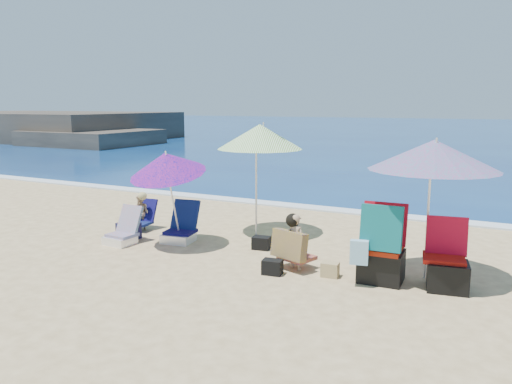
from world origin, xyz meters
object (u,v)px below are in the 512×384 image
at_px(umbrella_blue, 166,164).
at_px(person_center, 293,243).
at_px(chair_rainbow, 123,234).
at_px(camp_chair_left, 447,268).
at_px(chair_navy, 181,231).
at_px(umbrella_turquoise, 434,155).
at_px(person_left, 142,212).
at_px(umbrella_striped, 260,137).
at_px(furled_umbrella, 374,239).
at_px(camp_chair_right, 381,253).

xyz_separation_m(umbrella_blue, person_center, (2.45, -0.12, -1.07)).
bearing_deg(chair_rainbow, umbrella_blue, 12.38).
bearing_deg(camp_chair_left, chair_navy, 176.13).
relative_size(umbrella_blue, person_center, 2.09).
bearing_deg(umbrella_turquoise, umbrella_blue, -175.59).
xyz_separation_m(chair_navy, person_left, (-1.20, 0.36, 0.16)).
bearing_deg(umbrella_striped, person_center, -49.57).
distance_m(chair_navy, chair_rainbow, 1.04).
height_order(umbrella_turquoise, chair_rainbow, umbrella_turquoise).
xyz_separation_m(umbrella_striped, furled_umbrella, (2.64, -1.62, -1.28)).
height_order(umbrella_blue, chair_rainbow, umbrella_blue).
height_order(umbrella_turquoise, person_left, umbrella_turquoise).
xyz_separation_m(camp_chair_left, camp_chair_right, (-0.89, -0.13, 0.13)).
bearing_deg(chair_navy, umbrella_blue, -84.30).
xyz_separation_m(umbrella_striped, camp_chair_right, (2.73, -1.58, -1.48)).
bearing_deg(umbrella_blue, chair_navy, 95.70).
bearing_deg(camp_chair_left, chair_rainbow, -176.99).
bearing_deg(furled_umbrella, chair_navy, 172.55).
bearing_deg(umbrella_turquoise, chair_navy, 178.99).
relative_size(chair_rainbow, person_left, 0.86).
bearing_deg(chair_navy, umbrella_striped, 46.40).
distance_m(umbrella_striped, furled_umbrella, 3.34).
height_order(furled_umbrella, person_left, furled_umbrella).
bearing_deg(umbrella_blue, person_center, -2.72).
distance_m(furled_umbrella, camp_chair_left, 1.05).
relative_size(umbrella_striped, person_left, 2.78).
xyz_separation_m(furled_umbrella, person_left, (-4.91, 0.84, -0.27)).
relative_size(chair_navy, person_left, 0.96).
xyz_separation_m(umbrella_blue, person_left, (-1.24, 0.77, -1.14)).
distance_m(chair_navy, camp_chair_right, 3.83).
distance_m(camp_chair_left, person_center, 2.21).
bearing_deg(person_center, umbrella_turquoise, 13.37).
bearing_deg(camp_chair_right, umbrella_turquoise, 32.27).
bearing_deg(chair_rainbow, camp_chair_right, 1.95).
bearing_deg(furled_umbrella, camp_chair_right, 21.85).
xyz_separation_m(furled_umbrella, camp_chair_left, (0.98, 0.17, -0.34)).
xyz_separation_m(umbrella_turquoise, camp_chair_right, (-0.59, -0.37, -1.40)).
distance_m(umbrella_turquoise, umbrella_blue, 4.37).
xyz_separation_m(person_center, person_left, (-3.69, 0.89, -0.07)).
xyz_separation_m(furled_umbrella, chair_navy, (-3.71, 0.49, -0.43)).
height_order(umbrella_turquoise, umbrella_blue, umbrella_turquoise).
relative_size(umbrella_turquoise, chair_navy, 2.75).
xyz_separation_m(umbrella_striped, umbrella_blue, (-1.03, -1.54, -0.40)).
xyz_separation_m(umbrella_turquoise, umbrella_striped, (-3.31, 1.21, 0.09)).
bearing_deg(camp_chair_left, umbrella_turquoise, 141.04).
bearing_deg(person_center, umbrella_striped, 130.43).
bearing_deg(chair_rainbow, umbrella_striped, 42.10).
xyz_separation_m(umbrella_turquoise, camp_chair_left, (0.30, -0.24, -1.53)).
height_order(umbrella_blue, person_left, umbrella_blue).
xyz_separation_m(umbrella_blue, camp_chair_left, (4.65, 0.10, -1.21)).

